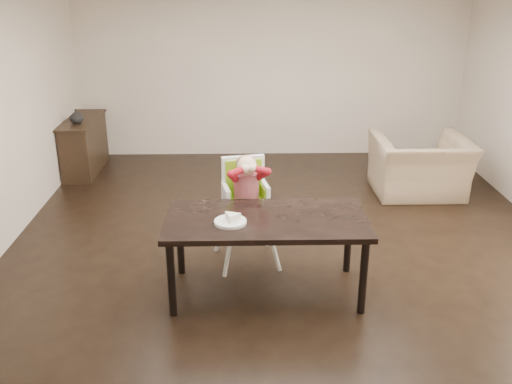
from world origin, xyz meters
TOP-DOWN VIEW (x-y plane):
  - ground at (0.00, 0.00)m, footprint 7.00×7.00m
  - room_walls at (0.00, 0.00)m, footprint 6.02×7.02m
  - dining_table at (-0.25, -0.76)m, footprint 1.80×0.90m
  - high_chair at (-0.43, -0.12)m, footprint 0.55×0.55m
  - plate at (-0.56, -0.86)m, footprint 0.37×0.37m
  - armchair at (1.86, 1.66)m, footprint 1.20×0.78m
  - sideboard at (-2.78, 2.70)m, footprint 0.44×1.26m
  - vase at (-2.78, 2.47)m, footprint 0.25×0.25m

SIDE VIEW (x-z plane):
  - ground at x=0.00m, z-range 0.00..0.00m
  - sideboard at x=-2.78m, z-range 0.00..0.79m
  - armchair at x=1.86m, z-range 0.00..1.04m
  - dining_table at x=-0.25m, z-range 0.30..1.05m
  - plate at x=-0.56m, z-range 0.74..0.82m
  - high_chair at x=-0.43m, z-range 0.23..1.37m
  - vase at x=-2.78m, z-range 0.79..0.98m
  - room_walls at x=0.00m, z-range 0.50..3.21m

